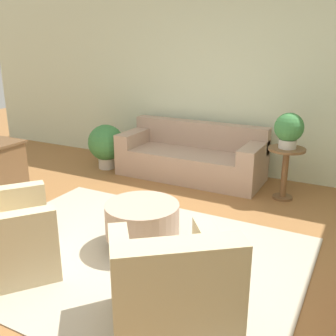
# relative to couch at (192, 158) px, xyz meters

# --- Properties ---
(ground_plane) EXTENTS (16.00, 16.00, 0.00)m
(ground_plane) POSITION_rel_couch_xyz_m (0.42, -2.39, -0.29)
(ground_plane) COLOR #996638
(wall_back) EXTENTS (9.77, 0.12, 2.80)m
(wall_back) POSITION_rel_couch_xyz_m (0.42, 0.55, 1.11)
(wall_back) COLOR beige
(wall_back) RESTS_ON ground_plane
(rug) EXTENTS (3.22, 2.44, 0.01)m
(rug) POSITION_rel_couch_xyz_m (0.42, -2.39, -0.29)
(rug) COLOR #B2A893
(rug) RESTS_ON ground_plane
(couch) EXTENTS (2.13, 0.85, 0.79)m
(couch) POSITION_rel_couch_xyz_m (0.00, 0.00, 0.00)
(couch) COLOR tan
(couch) RESTS_ON ground_plane
(armchair_right) EXTENTS (1.14, 1.16, 0.86)m
(armchair_right) POSITION_rel_couch_xyz_m (1.28, -3.14, 0.04)
(armchair_right) COLOR #C6B289
(armchair_right) RESTS_ON rug
(ottoman_table) EXTENTS (0.73, 0.73, 0.44)m
(ottoman_table) POSITION_rel_couch_xyz_m (0.45, -2.16, -0.00)
(ottoman_table) COLOR tan
(ottoman_table) RESTS_ON rug
(side_table) EXTENTS (0.46, 0.46, 0.68)m
(side_table) POSITION_rel_couch_xyz_m (1.41, -0.24, 0.16)
(side_table) COLOR brown
(side_table) RESTS_ON ground_plane
(potted_plant_on_side_table) EXTENTS (0.36, 0.36, 0.44)m
(potted_plant_on_side_table) POSITION_rel_couch_xyz_m (1.41, -0.24, 0.63)
(potted_plant_on_side_table) COLOR beige
(potted_plant_on_side_table) RESTS_ON side_table
(potted_plant_floor) EXTENTS (0.57, 0.57, 0.70)m
(potted_plant_floor) POSITION_rel_couch_xyz_m (-1.37, -0.26, 0.11)
(potted_plant_floor) COLOR beige
(potted_plant_floor) RESTS_ON ground_plane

